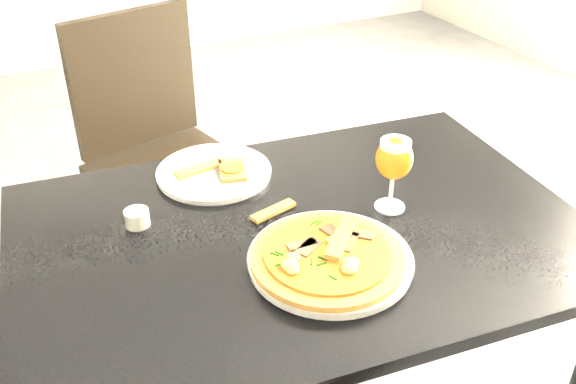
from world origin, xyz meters
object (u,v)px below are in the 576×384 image
pizza (327,256)px  dining_table (301,262)px  chair_far (162,153)px  beer_glass (394,159)px

pizza → dining_table: bearing=84.0°
dining_table → chair_far: 0.86m
chair_far → pizza: size_ratio=3.25×
dining_table → pizza: (-0.01, -0.14, 0.12)m
dining_table → chair_far: bearing=100.9°
chair_far → pizza: bearing=-100.5°
pizza → beer_glass: 0.28m
beer_glass → pizza: bearing=-151.7°
dining_table → beer_glass: beer_glass is taller
dining_table → pizza: pizza is taller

